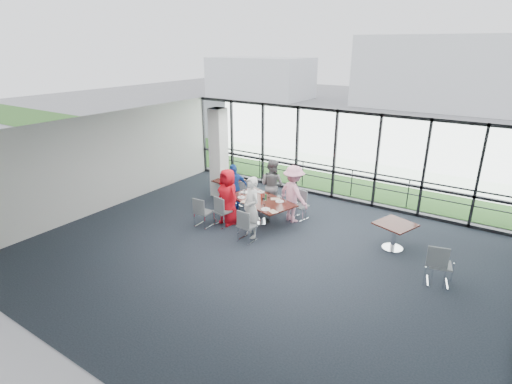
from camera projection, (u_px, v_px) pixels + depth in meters
The scene contains 41 objects.
floor at pixel (256, 254), 10.66m from camera, with size 12.00×10.00×0.02m, color black.
ceiling at pixel (256, 136), 9.54m from camera, with size 12.00×10.00×0.04m, color silver.
wall_left at pixel (105, 162), 13.20m from camera, with size 0.10×10.00×3.20m, color silver.
wall_front at pixel (79, 296), 6.19m from camera, with size 12.00×0.10×3.20m, color silver.
curtain_wall_back at pixel (335, 155), 14.00m from camera, with size 12.00×0.10×3.20m, color white.
structural_column at pixel (219, 153), 14.30m from camera, with size 0.50×0.50×3.20m, color white.
apron at pixel (375, 166), 18.48m from camera, with size 80.00×70.00×0.02m, color gray.
grass_strip at pixel (360, 176), 16.90m from camera, with size 80.00×5.00×0.01m, color #336125.
hangar_aux at pixel (260, 78), 41.16m from camera, with size 10.00×6.00×4.00m, color white.
guard_rail at pixel (339, 180), 14.86m from camera, with size 0.06×0.06×12.00m, color #2D2D33.
main_table at pixel (261, 203), 12.37m from camera, with size 2.36×1.73×0.75m.
side_table_left at pixel (229, 183), 14.17m from camera, with size 0.96×0.96×0.75m.
side_table_right at pixel (395, 227), 10.73m from camera, with size 1.15×1.15×0.75m.
diner_near_left at pixel (228, 197), 12.20m from camera, with size 0.86×0.56×1.76m, color red.
diner_near_right at pixel (251, 207), 11.35m from camera, with size 0.66×0.48×1.80m, color silver.
diner_far_left at pixel (272, 185), 13.19m from camera, with size 0.86×0.53×1.77m, color slate.
diner_far_right at pixel (293, 194), 12.36m from camera, with size 1.17×0.60×1.81m, color #F79FBB.
diner_end at pixel (234, 187), 13.25m from camera, with size 0.93×0.51×1.59m, color #1E4BA7.
chair_main_nl at pixel (223, 211), 12.16m from camera, with size 0.47×0.47×0.97m, color slate, non-canonical shape.
chair_main_nr at pixel (247, 226), 11.23m from camera, with size 0.46×0.46×0.94m, color slate, non-canonical shape.
chair_main_fl at pixel (274, 196), 13.52m from camera, with size 0.41×0.41×0.84m, color slate, non-canonical shape.
chair_main_fr at pixel (300, 206), 12.68m from camera, with size 0.43×0.43×0.88m, color slate, non-canonical shape.
chair_main_end at pixel (234, 195), 13.61m from camera, with size 0.44×0.44×0.89m, color slate, non-canonical shape.
chair_spare_la at pixel (204, 212), 12.15m from camera, with size 0.45×0.45×0.92m, color slate, non-canonical shape.
chair_spare_lb at pixel (234, 189), 14.19m from camera, with size 0.41×0.41×0.85m, color slate, non-canonical shape.
chair_spare_r at pixel (440, 265), 9.19m from camera, with size 0.49×0.49×0.99m, color slate, non-canonical shape.
plate_nl at pixel (241, 197), 12.50m from camera, with size 0.24×0.24×0.01m, color white.
plate_nr at pixel (266, 209), 11.60m from camera, with size 0.26×0.26×0.01m, color white.
plate_fl at pixel (261, 192), 12.96m from camera, with size 0.24×0.24×0.01m, color white.
plate_fr at pixel (280, 201), 12.19m from camera, with size 0.26×0.26×0.01m, color white.
plate_end at pixel (245, 192), 12.93m from camera, with size 0.28×0.28×0.01m, color white.
tumbler_a at pixel (248, 197), 12.38m from camera, with size 0.07×0.07×0.14m, color white.
tumbler_b at pixel (264, 202), 11.94m from camera, with size 0.07×0.07×0.15m, color white.
tumbler_c at pixel (269, 196), 12.47m from camera, with size 0.07×0.07×0.14m, color white.
tumbler_d at pixel (244, 192), 12.79m from camera, with size 0.07×0.07×0.15m, color white.
menu_a at pixel (245, 202), 12.14m from camera, with size 0.28×0.19×0.00m, color silver.
menu_b at pixel (273, 211), 11.46m from camera, with size 0.29×0.20×0.00m, color silver.
menu_c at pixel (275, 199), 12.39m from camera, with size 0.29×0.20×0.00m, color silver.
condiment_caddy at pixel (264, 199), 12.37m from camera, with size 0.10×0.07×0.04m, color black.
ketchup_bottle at pixel (262, 197), 12.33m from camera, with size 0.06×0.06×0.18m, color maroon.
green_bottle at pixel (266, 197), 12.24m from camera, with size 0.05×0.05×0.20m, color #20672F.
Camera 1 is at (5.19, -7.85, 5.27)m, focal length 28.00 mm.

